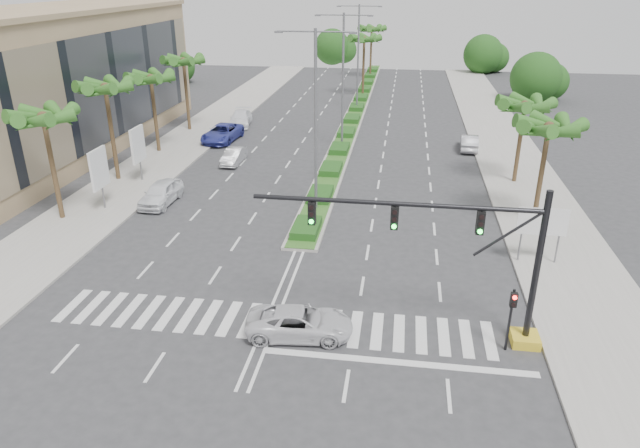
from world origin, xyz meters
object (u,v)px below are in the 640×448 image
object	(u,v)px
car_parked_d	(240,118)
car_crossing	(300,323)
car_parked_a	(161,193)
car_parked_b	(234,156)
car_parked_c	(222,133)
car_right	(469,142)

from	to	relation	value
car_parked_d	car_crossing	size ratio (longest dim) A/B	1.11
car_parked_a	car_parked_b	xyz separation A→B (m)	(2.42, 9.95, -0.14)
car_parked_b	car_parked_d	size ratio (longest dim) A/B	0.75
car_parked_c	car_right	distance (m)	23.61
car_parked_b	car_parked_c	distance (m)	7.46
car_parked_c	car_parked_d	bearing A→B (deg)	94.39
car_parked_c	car_parked_d	world-z (taller)	car_parked_c
car_parked_a	car_parked_c	distance (m)	16.73
car_crossing	car_parked_c	bearing A→B (deg)	17.51
car_parked_d	car_right	distance (m)	24.34
car_crossing	car_parked_b	bearing A→B (deg)	17.02
car_parked_c	car_parked_d	size ratio (longest dim) A/B	1.11
car_parked_b	car_parked_c	xyz separation A→B (m)	(-3.14, 6.77, 0.16)
car_parked_a	car_parked_d	distance (m)	23.21
car_parked_a	car_crossing	size ratio (longest dim) A/B	0.98
car_parked_b	car_parked_d	bearing A→B (deg)	104.31
car_parked_a	car_parked_b	world-z (taller)	car_parked_a
car_right	car_parked_b	bearing A→B (deg)	22.95
car_parked_c	car_crossing	size ratio (longest dim) A/B	1.23
car_parked_b	car_parked_d	world-z (taller)	car_parked_d
car_parked_b	car_crossing	bearing A→B (deg)	-66.35
car_crossing	car_right	distance (m)	33.36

